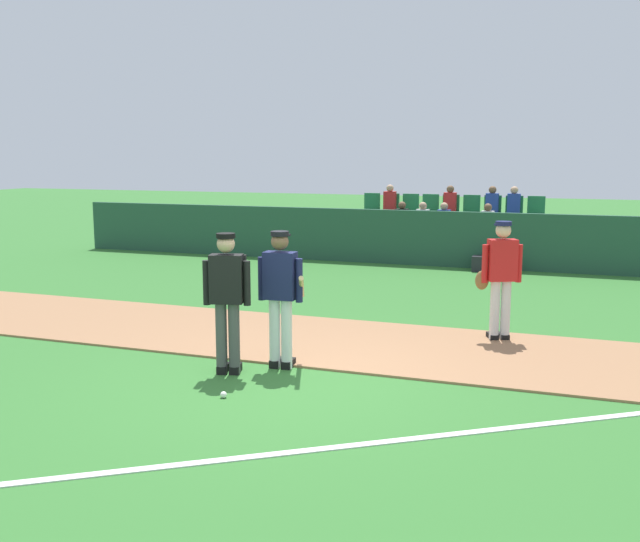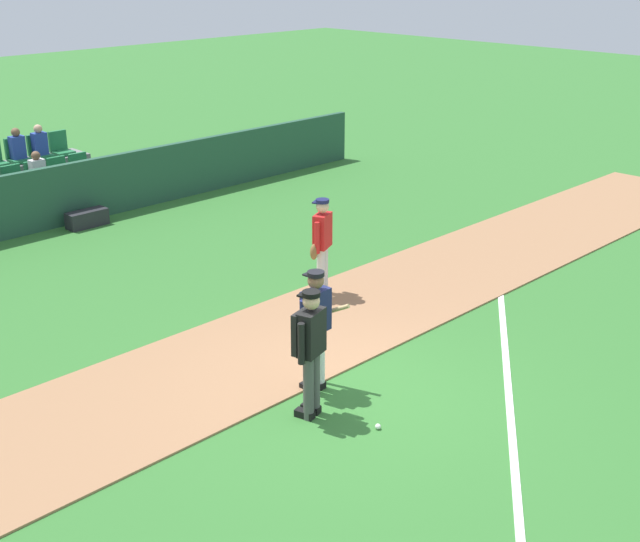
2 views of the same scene
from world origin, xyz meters
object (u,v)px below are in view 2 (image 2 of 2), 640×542
(umpire_home_plate, at_px, (310,347))
(baseball, at_px, (378,427))
(batter_navy_jersey, at_px, (316,326))
(runner_red_jersey, at_px, (322,244))
(equipment_bag, at_px, (87,219))

(umpire_home_plate, relative_size, baseball, 23.78)
(batter_navy_jersey, height_order, runner_red_jersey, same)
(batter_navy_jersey, relative_size, umpire_home_plate, 1.00)
(equipment_bag, bearing_deg, umpire_home_plate, -103.15)
(runner_red_jersey, xyz_separation_m, baseball, (-2.61, -3.62, -0.93))
(umpire_home_plate, xyz_separation_m, equipment_bag, (2.15, 9.19, -0.82))
(runner_red_jersey, distance_m, baseball, 4.56)
(batter_navy_jersey, relative_size, runner_red_jersey, 1.00)
(umpire_home_plate, distance_m, runner_red_jersey, 4.07)
(baseball, bearing_deg, batter_navy_jersey, 82.83)
(umpire_home_plate, bearing_deg, baseball, -66.50)
(baseball, relative_size, equipment_bag, 0.08)
(batter_navy_jersey, height_order, umpire_home_plate, same)
(runner_red_jersey, relative_size, equipment_bag, 1.96)
(equipment_bag, bearing_deg, runner_red_jersey, -82.56)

